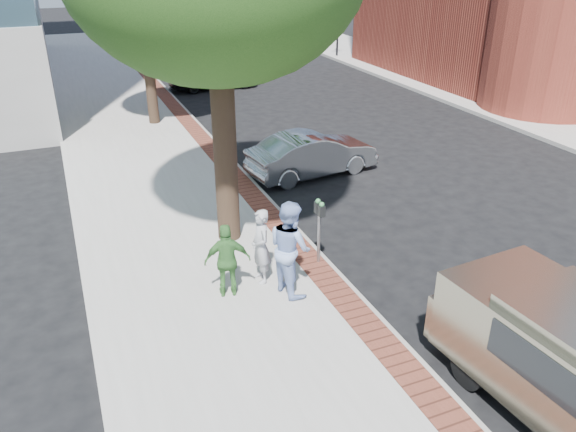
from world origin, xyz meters
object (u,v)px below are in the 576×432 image
person_gray (261,246)px  person_officer (290,247)px  parking_meter (319,219)px  person_green (228,261)px  sedan_silver (312,154)px  bg_car (212,73)px

person_gray → person_officer: size_ratio=0.82×
parking_meter → person_gray: bearing=-171.3°
person_green → sedan_silver: person_green is taller
parking_meter → sedan_silver: size_ratio=0.37×
sedan_silver → bg_car: (0.28, 12.13, 0.07)m
person_officer → person_green: (-1.17, 0.32, -0.20)m
person_officer → person_green: person_officer is taller
sedan_silver → person_green: bearing=134.1°
person_gray → person_officer: person_officer is taller
parking_meter → sedan_silver: 5.52m
bg_car → parking_meter: bearing=171.4°
person_green → bg_car: bearing=-92.3°
parking_meter → person_green: person_green is taller
person_gray → sedan_silver: bearing=146.6°
parking_meter → bg_car: 17.35m
person_green → sedan_silver: size_ratio=0.38×
parking_meter → person_officer: person_officer is taller
bg_car → person_officer: bearing=168.7°
person_gray → parking_meter: bearing=99.5°
sedan_silver → bg_car: bearing=-9.0°
person_green → bg_car: 18.21m
person_gray → person_officer: (0.40, -0.55, 0.17)m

